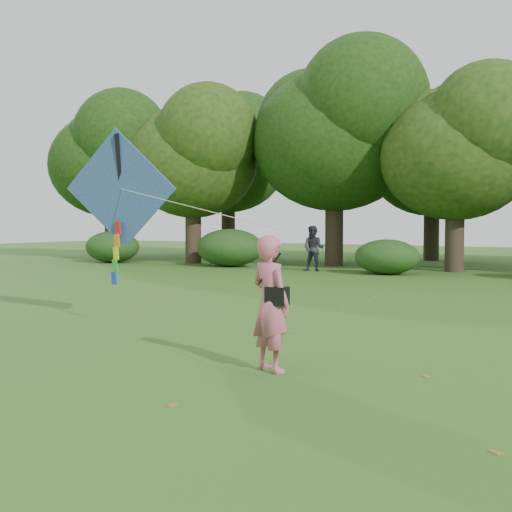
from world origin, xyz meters
The scene contains 7 objects.
ground centered at (0.00, 0.00, 0.00)m, with size 100.00×100.00×0.00m, color #265114.
man_kite_flyer centered at (0.13, -0.07, 0.96)m, with size 0.70×0.46×1.93m, color #C15B70.
bystander_left centered at (-7.28, 17.13, 0.98)m, with size 0.96×0.74×1.97m, color #262733.
crossbody_bag centered at (0.25, -0.10, 1.09)m, with size 0.43×0.20×0.74m.
flying_kite centered at (-4.47, 1.95, 2.74)m, with size 6.04×2.42×3.16m.
shrub_band centered at (-0.72, 17.60, 0.86)m, with size 39.15×3.22×1.88m.
fallen_leaves centered at (1.64, 3.32, 0.01)m, with size 7.84×12.94×0.01m.
Camera 1 is at (4.48, -7.92, 2.10)m, focal length 45.00 mm.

